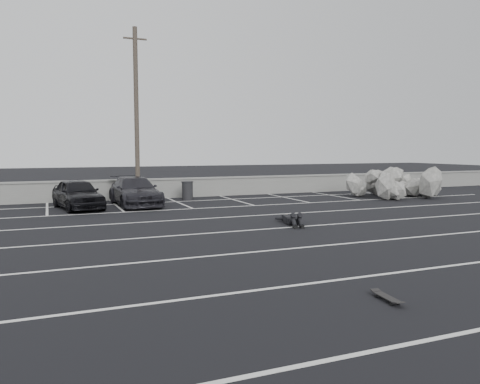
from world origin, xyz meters
name	(u,v)px	position (x,y,z in m)	size (l,w,h in m)	color
ground	(256,252)	(0.00, 0.00, 0.00)	(120.00, 120.00, 0.00)	black
seawall	(148,188)	(0.00, 14.00, 0.55)	(50.00, 0.45, 1.06)	gray
stall_lines	(201,226)	(-0.08, 4.41, 0.00)	(36.00, 20.05, 0.01)	silver
car_left	(78,194)	(-3.73, 10.92, 0.67)	(1.58, 3.93, 1.34)	black
car_right	(135,191)	(-1.16, 11.25, 0.66)	(1.86, 4.58, 1.33)	black
utility_pole	(136,114)	(-0.67, 13.20, 4.39)	(1.16, 0.23, 8.68)	#4C4238
trash_bin	(187,190)	(1.77, 12.62, 0.49)	(0.72, 0.72, 0.96)	black
riprap_pile	(399,188)	(12.96, 9.59, 0.51)	(5.51, 4.08, 1.49)	#A3A098
person	(290,216)	(3.08, 3.86, 0.25)	(1.56, 2.63, 0.49)	black
skateboard	(387,298)	(0.50, -4.43, 0.06)	(0.24, 0.68, 0.08)	black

